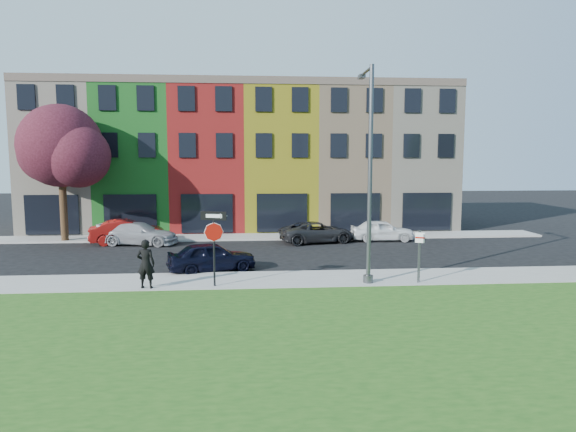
{
  "coord_description": "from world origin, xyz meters",
  "views": [
    {
      "loc": [
        -2.36,
        -18.1,
        5.19
      ],
      "look_at": [
        -0.57,
        4.0,
        2.66
      ],
      "focal_mm": 32.0,
      "sensor_mm": 36.0,
      "label": 1
    }
  ],
  "objects": [
    {
      "name": "parking_sign_b",
      "position": [
        4.68,
        2.04,
        1.45
      ],
      "size": [
        0.3,
        0.16,
        2.13
      ],
      "rotation": [
        0.0,
        0.0,
        -0.39
      ],
      "color": "#474A4D",
      "rests_on": "sidewalk_near"
    },
    {
      "name": "street_lamp",
      "position": [
        2.56,
        2.27,
        4.5
      ],
      "size": [
        0.4,
        2.58,
        8.69
      ],
      "rotation": [
        0.0,
        0.0,
        -0.03
      ],
      "color": "#474A4D",
      "rests_on": "sidewalk_near"
    },
    {
      "name": "parked_car_silver",
      "position": [
        -8.8,
        12.89,
        0.67
      ],
      "size": [
        3.47,
        5.25,
        1.34
      ],
      "primitive_type": "imported",
      "rotation": [
        0.0,
        0.0,
        1.39
      ],
      "color": "#A0A0A4",
      "rests_on": "ground"
    },
    {
      "name": "ground",
      "position": [
        0.0,
        0.0,
        0.0
      ],
      "size": [
        120.0,
        120.0,
        0.0
      ],
      "primitive_type": "plane",
      "color": "black",
      "rests_on": "ground"
    },
    {
      "name": "rowhouse_block",
      "position": [
        -2.5,
        21.18,
        4.99
      ],
      "size": [
        30.0,
        10.12,
        10.0
      ],
      "color": "#BBB09B",
      "rests_on": "ground"
    },
    {
      "name": "sidewalk_far",
      "position": [
        -3.0,
        15.0,
        0.06
      ],
      "size": [
        40.0,
        2.4,
        0.12
      ],
      "primitive_type": "cube",
      "color": "gray",
      "rests_on": "ground"
    },
    {
      "name": "sidewalk_near",
      "position": [
        2.0,
        3.0,
        0.06
      ],
      "size": [
        40.0,
        3.0,
        0.12
      ],
      "primitive_type": "cube",
      "color": "gray",
      "rests_on": "ground"
    },
    {
      "name": "parked_car_white",
      "position": [
        6.08,
        13.14,
        0.67
      ],
      "size": [
        1.76,
        3.99,
        1.33
      ],
      "primitive_type": "imported",
      "rotation": [
        0.0,
        0.0,
        1.55
      ],
      "color": "white",
      "rests_on": "ground"
    },
    {
      "name": "sedan_near",
      "position": [
        -3.99,
        5.22,
        0.68
      ],
      "size": [
        3.83,
        4.89,
        1.36
      ],
      "primitive_type": "imported",
      "rotation": [
        0.0,
        0.0,
        1.87
      ],
      "color": "black",
      "rests_on": "ground"
    },
    {
      "name": "parked_car_dark",
      "position": [
        1.94,
        12.83,
        0.64
      ],
      "size": [
        4.09,
        5.52,
        1.28
      ],
      "primitive_type": "imported",
      "rotation": [
        0.0,
        0.0,
        1.79
      ],
      "color": "black",
      "rests_on": "ground"
    },
    {
      "name": "man",
      "position": [
        -6.3,
        1.9,
        1.08
      ],
      "size": [
        0.8,
        0.6,
        1.93
      ],
      "primitive_type": "imported",
      "rotation": [
        0.0,
        0.0,
        3.04
      ],
      "color": "black",
      "rests_on": "sidewalk_near"
    },
    {
      "name": "stop_sign",
      "position": [
        -3.66,
        2.0,
        2.24
      ],
      "size": [
        1.02,
        0.32,
        2.97
      ],
      "rotation": [
        0.0,
        0.0,
        -0.27
      ],
      "color": "black",
      "rests_on": "sidewalk_near"
    },
    {
      "name": "parked_car_red",
      "position": [
        -9.58,
        13.34,
        0.73
      ],
      "size": [
        3.41,
        5.08,
        1.46
      ],
      "primitive_type": "imported",
      "rotation": [
        0.0,
        0.0,
        1.79
      ],
      "color": "maroon",
      "rests_on": "ground"
    },
    {
      "name": "tree_purple",
      "position": [
        -13.48,
        14.25,
        5.77
      ],
      "size": [
        6.0,
        5.25,
        8.28
      ],
      "color": "black",
      "rests_on": "sidewalk_far"
    },
    {
      "name": "parking_sign_a",
      "position": [
        4.57,
        1.89,
        1.47
      ],
      "size": [
        0.3,
        0.17,
        2.16
      ],
      "rotation": [
        0.0,
        0.0,
        -0.43
      ],
      "color": "#474A4D",
      "rests_on": "sidewalk_near"
    }
  ]
}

